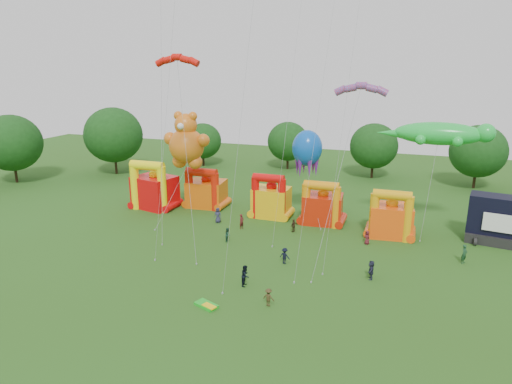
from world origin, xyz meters
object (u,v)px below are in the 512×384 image
(gecko_kite, at_px, (435,153))
(spectator_4, at_px, (294,226))
(octopus_kite, at_px, (310,177))
(spectator_0, at_px, (218,215))
(bouncy_castle_2, at_px, (271,200))
(stage_trailer, at_px, (510,222))
(teddy_bear_kite, at_px, (182,158))
(bouncy_castle_0, at_px, (154,190))

(gecko_kite, xyz_separation_m, spectator_4, (-15.12, -4.99, -8.81))
(octopus_kite, height_order, spectator_4, octopus_kite)
(spectator_0, relative_size, spectator_4, 1.22)
(bouncy_castle_2, relative_size, gecko_kite, 0.45)
(stage_trailer, distance_m, spectator_0, 33.70)
(stage_trailer, height_order, teddy_bear_kite, teddy_bear_kite)
(gecko_kite, height_order, octopus_kite, gecko_kite)
(gecko_kite, relative_size, spectator_0, 6.75)
(bouncy_castle_2, bearing_deg, spectator_4, -46.92)
(stage_trailer, relative_size, gecko_kite, 0.68)
(bouncy_castle_0, xyz_separation_m, stage_trailer, (44.38, 0.99, 0.02))
(stage_trailer, distance_m, octopus_kite, 22.97)
(bouncy_castle_0, distance_m, teddy_bear_kite, 7.97)
(bouncy_castle_2, xyz_separation_m, spectator_0, (-5.63, -4.44, -1.32))
(octopus_kite, distance_m, spectator_4, 7.07)
(gecko_kite, bearing_deg, octopus_kite, 179.78)
(spectator_0, bearing_deg, gecko_kite, 7.15)
(gecko_kite, bearing_deg, teddy_bear_kite, -172.60)
(bouncy_castle_2, relative_size, octopus_kite, 0.52)
(teddy_bear_kite, bearing_deg, bouncy_castle_0, 160.98)
(teddy_bear_kite, distance_m, octopus_kite, 16.51)
(bouncy_castle_2, height_order, stage_trailer, bouncy_castle_2)
(teddy_bear_kite, height_order, spectator_4, teddy_bear_kite)
(spectator_0, bearing_deg, bouncy_castle_2, 34.52)
(stage_trailer, relative_size, teddy_bear_kite, 0.66)
(stage_trailer, distance_m, gecko_kite, 10.96)
(bouncy_castle_0, height_order, spectator_0, bouncy_castle_0)
(bouncy_castle_2, bearing_deg, teddy_bear_kite, -161.88)
(octopus_kite, xyz_separation_m, spectator_0, (-10.69, -4.88, -4.72))
(bouncy_castle_2, xyz_separation_m, octopus_kite, (5.07, 0.44, 3.41))
(teddy_bear_kite, bearing_deg, stage_trailer, 4.39)
(stage_trailer, relative_size, octopus_kite, 0.78)
(spectator_4, bearing_deg, octopus_kite, -159.97)
(bouncy_castle_2, distance_m, teddy_bear_kite, 12.64)
(gecko_kite, distance_m, spectator_4, 18.19)
(teddy_bear_kite, bearing_deg, spectator_4, -4.01)
(bouncy_castle_0, height_order, stage_trailer, bouncy_castle_0)
(stage_trailer, height_order, spectator_4, stage_trailer)
(bouncy_castle_2, distance_m, octopus_kite, 6.12)
(spectator_0, bearing_deg, spectator_4, -4.69)
(bouncy_castle_0, distance_m, gecko_kite, 36.71)
(teddy_bear_kite, relative_size, octopus_kite, 1.19)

